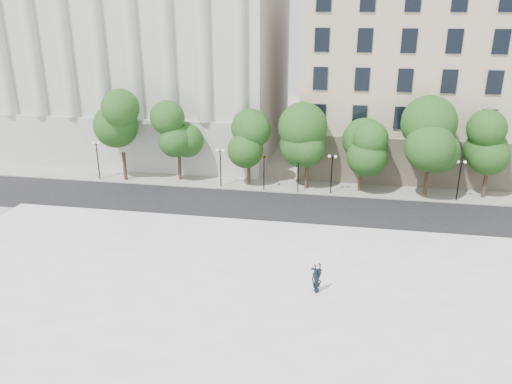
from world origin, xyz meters
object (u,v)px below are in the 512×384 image
traffic_light_west (264,156)px  person_lying (316,288)px  traffic_light_east (299,158)px  skateboard (316,270)px

traffic_light_west → person_lying: bearing=-71.4°
traffic_light_east → person_lying: (2.94, -18.75, -2.91)m
traffic_light_east → person_lying: bearing=-81.1°
person_lying → traffic_light_east: bearing=63.1°
skateboard → traffic_light_east: bearing=110.7°
traffic_light_west → skateboard: bearing=-68.8°
traffic_light_west → traffic_light_east: 3.39m
traffic_light_west → person_lying: (6.33, -18.75, -2.90)m
traffic_light_west → traffic_light_east: (3.39, 0.00, 0.01)m
traffic_light_west → traffic_light_east: traffic_light_east is taller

